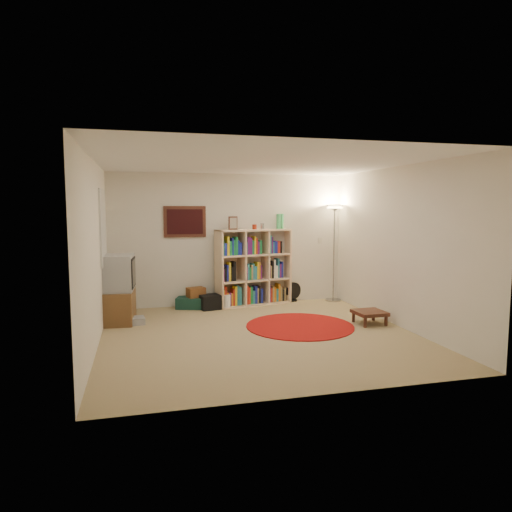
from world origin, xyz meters
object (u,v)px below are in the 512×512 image
(floor_lamp, at_px, (334,221))
(side_table, at_px, (370,313))
(suitcase, at_px, (195,302))
(tv_stand, at_px, (117,290))
(bookshelf, at_px, (252,268))
(floor_fan, at_px, (293,292))

(floor_lamp, xyz_separation_m, side_table, (-0.19, -1.85, -1.42))
(suitcase, height_order, side_table, side_table)
(floor_lamp, height_order, tv_stand, floor_lamp)
(tv_stand, distance_m, suitcase, 1.61)
(tv_stand, xyz_separation_m, suitcase, (1.34, 0.79, -0.43))
(bookshelf, bearing_deg, floor_lamp, -13.51)
(bookshelf, xyz_separation_m, floor_lamp, (1.65, -0.06, 0.89))
(floor_lamp, distance_m, tv_stand, 4.31)
(floor_fan, xyz_separation_m, suitcase, (-1.98, -0.11, -0.09))
(tv_stand, bearing_deg, side_table, -11.02)
(side_table, bearing_deg, floor_fan, 106.82)
(floor_lamp, height_order, suitcase, floor_lamp)
(bookshelf, bearing_deg, suitcase, 169.60)
(bookshelf, relative_size, tv_stand, 1.58)
(floor_lamp, bearing_deg, suitcase, 179.23)
(floor_fan, distance_m, suitcase, 1.98)
(suitcase, bearing_deg, tv_stand, -131.98)
(bookshelf, height_order, side_table, bookshelf)
(tv_stand, xyz_separation_m, side_table, (3.92, -1.10, -0.35))
(bookshelf, relative_size, floor_fan, 4.56)
(floor_fan, height_order, suitcase, floor_fan)
(floor_lamp, relative_size, side_table, 3.98)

